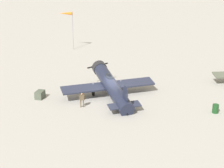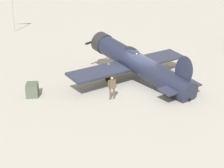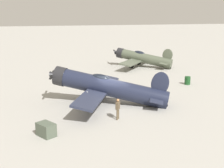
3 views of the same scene
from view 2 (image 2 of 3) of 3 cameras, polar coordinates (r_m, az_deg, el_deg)
The scene contains 4 objects.
ground_plane at distance 27.79m, azimuth 4.48°, elevation 0.13°, with size 400.00×400.00×0.00m, color #A8A59E.
airplane_foreground at distance 27.67m, azimuth 3.84°, elevation 3.34°, with size 9.91×10.23×3.44m.
ground_crew_mechanic at distance 24.29m, azimuth -0.00°, elevation -0.29°, with size 0.45×0.50×1.60m.
equipment_crate at distance 25.72m, azimuth -12.46°, elevation -0.89°, with size 1.28×1.47×0.87m.
Camera 2 is at (6.76, -25.31, 9.25)m, focal length 57.98 mm.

